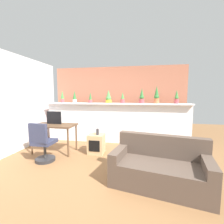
{
  "coord_description": "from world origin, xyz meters",
  "views": [
    {
      "loc": [
        0.76,
        -2.81,
        1.51
      ],
      "look_at": [
        0.02,
        1.3,
        1.06
      ],
      "focal_mm": 24.73,
      "sensor_mm": 36.0,
      "label": 1
    }
  ],
  "objects_px": {
    "potted_plant_4": "(123,99)",
    "potted_plant_6": "(157,96)",
    "potted_plant_5": "(142,97)",
    "office_chair": "(43,145)",
    "potted_plant_0": "(62,96)",
    "potted_plant_1": "(75,97)",
    "side_cube_shelf": "(96,144)",
    "desk": "(54,128)",
    "couch": "(160,168)",
    "potted_plant_2": "(90,98)",
    "vase_on_shelf": "(98,132)",
    "potted_plant_3": "(109,98)",
    "potted_plant_7": "(177,98)",
    "tv_monitor": "(54,118)"
  },
  "relations": [
    {
      "from": "potted_plant_4",
      "to": "potted_plant_6",
      "type": "bearing_deg",
      "value": 1.36
    },
    {
      "from": "potted_plant_4",
      "to": "office_chair",
      "type": "relative_size",
      "value": 0.36
    },
    {
      "from": "desk",
      "to": "potted_plant_2",
      "type": "bearing_deg",
      "value": 59.14
    },
    {
      "from": "potted_plant_3",
      "to": "potted_plant_1",
      "type": "bearing_deg",
      "value": 179.51
    },
    {
      "from": "potted_plant_6",
      "to": "potted_plant_7",
      "type": "xyz_separation_m",
      "value": [
        0.57,
        0.03,
        -0.06
      ]
    },
    {
      "from": "potted_plant_0",
      "to": "potted_plant_1",
      "type": "height_order",
      "value": "potted_plant_0"
    },
    {
      "from": "potted_plant_3",
      "to": "potted_plant_4",
      "type": "distance_m",
      "value": 0.44
    },
    {
      "from": "potted_plant_6",
      "to": "tv_monitor",
      "type": "height_order",
      "value": "potted_plant_6"
    },
    {
      "from": "potted_plant_2",
      "to": "tv_monitor",
      "type": "height_order",
      "value": "potted_plant_2"
    },
    {
      "from": "potted_plant_1",
      "to": "potted_plant_7",
      "type": "height_order",
      "value": "potted_plant_7"
    },
    {
      "from": "potted_plant_2",
      "to": "side_cube_shelf",
      "type": "xyz_separation_m",
      "value": [
        0.46,
        -0.96,
        -1.17
      ]
    },
    {
      "from": "potted_plant_0",
      "to": "potted_plant_3",
      "type": "height_order",
      "value": "potted_plant_0"
    },
    {
      "from": "potted_plant_5",
      "to": "potted_plant_7",
      "type": "bearing_deg",
      "value": 2.63
    },
    {
      "from": "potted_plant_3",
      "to": "office_chair",
      "type": "distance_m",
      "value": 2.31
    },
    {
      "from": "potted_plant_5",
      "to": "office_chair",
      "type": "distance_m",
      "value": 2.98
    },
    {
      "from": "potted_plant_0",
      "to": "potted_plant_3",
      "type": "bearing_deg",
      "value": -2.25
    },
    {
      "from": "potted_plant_7",
      "to": "side_cube_shelf",
      "type": "distance_m",
      "value": 2.67
    },
    {
      "from": "desk",
      "to": "vase_on_shelf",
      "type": "bearing_deg",
      "value": 4.55
    },
    {
      "from": "potted_plant_1",
      "to": "vase_on_shelf",
      "type": "xyz_separation_m",
      "value": [
        1.04,
        -0.99,
        -0.88
      ]
    },
    {
      "from": "potted_plant_6",
      "to": "couch",
      "type": "bearing_deg",
      "value": -93.64
    },
    {
      "from": "potted_plant_2",
      "to": "side_cube_shelf",
      "type": "relative_size",
      "value": 0.68
    },
    {
      "from": "potted_plant_0",
      "to": "potted_plant_5",
      "type": "distance_m",
      "value": 2.61
    },
    {
      "from": "potted_plant_6",
      "to": "desk",
      "type": "xyz_separation_m",
      "value": [
        -2.7,
        -1.1,
        -0.84
      ]
    },
    {
      "from": "potted_plant_1",
      "to": "office_chair",
      "type": "relative_size",
      "value": 0.42
    },
    {
      "from": "office_chair",
      "to": "side_cube_shelf",
      "type": "xyz_separation_m",
      "value": [
        1.04,
        0.75,
        -0.14
      ]
    },
    {
      "from": "potted_plant_0",
      "to": "desk",
      "type": "distance_m",
      "value": 1.44
    },
    {
      "from": "potted_plant_0",
      "to": "couch",
      "type": "xyz_separation_m",
      "value": [
        2.91,
        -2.21,
        -1.2
      ]
    },
    {
      "from": "potted_plant_0",
      "to": "potted_plant_4",
      "type": "bearing_deg",
      "value": -1.58
    },
    {
      "from": "potted_plant_0",
      "to": "potted_plant_1",
      "type": "distance_m",
      "value": 0.46
    },
    {
      "from": "potted_plant_1",
      "to": "potted_plant_6",
      "type": "xyz_separation_m",
      "value": [
        2.59,
        0.02,
        0.04
      ]
    },
    {
      "from": "potted_plant_3",
      "to": "office_chair",
      "type": "xyz_separation_m",
      "value": [
        -1.17,
        -1.69,
        -1.06
      ]
    },
    {
      "from": "office_chair",
      "to": "side_cube_shelf",
      "type": "distance_m",
      "value": 1.29
    },
    {
      "from": "potted_plant_2",
      "to": "desk",
      "type": "distance_m",
      "value": 1.47
    },
    {
      "from": "potted_plant_0",
      "to": "vase_on_shelf",
      "type": "relative_size",
      "value": 2.59
    },
    {
      "from": "potted_plant_0",
      "to": "potted_plant_7",
      "type": "xyz_separation_m",
      "value": [
        3.62,
        -0.01,
        -0.04
      ]
    },
    {
      "from": "potted_plant_5",
      "to": "vase_on_shelf",
      "type": "bearing_deg",
      "value": -138.34
    },
    {
      "from": "potted_plant_4",
      "to": "desk",
      "type": "distance_m",
      "value": 2.14
    },
    {
      "from": "side_cube_shelf",
      "to": "couch",
      "type": "bearing_deg",
      "value": -39.58
    },
    {
      "from": "potted_plant_7",
      "to": "couch",
      "type": "relative_size",
      "value": 0.23
    },
    {
      "from": "desk",
      "to": "vase_on_shelf",
      "type": "height_order",
      "value": "desk"
    },
    {
      "from": "potted_plant_2",
      "to": "potted_plant_3",
      "type": "bearing_deg",
      "value": -1.31
    },
    {
      "from": "side_cube_shelf",
      "to": "potted_plant_6",
      "type": "bearing_deg",
      "value": 31.45
    },
    {
      "from": "potted_plant_0",
      "to": "potted_plant_1",
      "type": "xyz_separation_m",
      "value": [
        0.46,
        -0.05,
        -0.02
      ]
    },
    {
      "from": "potted_plant_1",
      "to": "side_cube_shelf",
      "type": "distance_m",
      "value": 1.83
    },
    {
      "from": "potted_plant_5",
      "to": "potted_plant_0",
      "type": "bearing_deg",
      "value": 178.86
    },
    {
      "from": "potted_plant_4",
      "to": "potted_plant_6",
      "type": "height_order",
      "value": "potted_plant_6"
    },
    {
      "from": "potted_plant_0",
      "to": "side_cube_shelf",
      "type": "bearing_deg",
      "value": -34.68
    },
    {
      "from": "potted_plant_5",
      "to": "couch",
      "type": "relative_size",
      "value": 0.27
    },
    {
      "from": "potted_plant_4",
      "to": "potted_plant_7",
      "type": "relative_size",
      "value": 0.83
    },
    {
      "from": "potted_plant_7",
      "to": "couch",
      "type": "bearing_deg",
      "value": -107.88
    }
  ]
}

